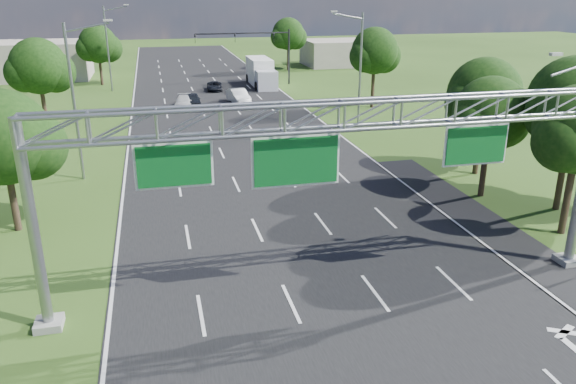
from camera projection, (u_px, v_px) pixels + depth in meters
name	position (u px, v px, depth m)	size (l,w,h in m)	color
ground	(254.00, 167.00, 39.87)	(220.00, 220.00, 0.00)	#2A4815
road	(254.00, 167.00, 39.87)	(18.00, 180.00, 0.02)	black
road_flare	(516.00, 247.00, 27.48)	(3.00, 30.00, 0.02)	black
sign_gantry	(343.00, 131.00, 21.14)	(23.50, 1.00, 9.56)	gray
traffic_signal	(262.00, 44.00, 71.72)	(12.21, 0.24, 7.00)	black
streetlight_l_near	(76.00, 95.00, 35.49)	(2.97, 0.22, 10.16)	gray
streetlight_l_far	(109.00, 44.00, 67.48)	(2.97, 0.22, 10.16)	gray
streetlight_r_mid	(358.00, 65.00, 49.57)	(2.97, 0.22, 10.16)	gray
tree_cluster_right	(546.00, 114.00, 31.41)	(9.91, 14.60, 8.68)	#2D2116
tree_verge_la	(5.00, 142.00, 27.93)	(5.76, 4.80, 7.40)	#2D2116
tree_verge_lb	(40.00, 69.00, 48.28)	(5.76, 4.80, 8.06)	#2D2116
tree_verge_lc	(99.00, 46.00, 71.93)	(5.76, 4.80, 7.62)	#2D2116
tree_verge_rd	(375.00, 53.00, 57.94)	(5.76, 4.80, 8.28)	#2D2116
tree_verge_re	(289.00, 35.00, 85.07)	(5.76, 4.80, 7.84)	#2D2116
building_left	(37.00, 60.00, 78.07)	(14.00, 10.00, 5.00)	#A19487
building_right	(342.00, 53.00, 91.95)	(12.00, 9.00, 4.00)	#A19487
car_queue_a	(184.00, 102.00, 59.46)	(1.71, 4.20, 1.22)	silver
car_queue_b	(215.00, 86.00, 69.29)	(1.79, 3.89, 1.08)	black
car_queue_c	(193.00, 100.00, 60.19)	(1.59, 3.96, 1.35)	black
car_queue_d	(238.00, 96.00, 61.55)	(1.64, 4.71, 1.55)	silver
box_truck	(261.00, 73.00, 72.43)	(2.77, 9.04, 3.42)	white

